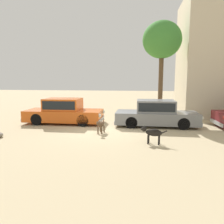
{
  "coord_description": "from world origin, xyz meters",
  "views": [
    {
      "loc": [
        1.9,
        -10.5,
        2.52
      ],
      "look_at": [
        0.4,
        0.2,
        0.9
      ],
      "focal_mm": 34.5,
      "sensor_mm": 36.0,
      "label": 1
    }
  ],
  "objects_px": {
    "parked_sedan_second": "(156,113)",
    "stray_dog_spotted": "(152,132)",
    "parked_sedan_nearest": "(64,111)",
    "stray_dog_tan": "(101,125)",
    "acacia_tree_left": "(162,41)"
  },
  "relations": [
    {
      "from": "parked_sedan_nearest",
      "to": "acacia_tree_left",
      "type": "xyz_separation_m",
      "value": [
        5.72,
        2.92,
        4.31
      ]
    },
    {
      "from": "stray_dog_spotted",
      "to": "acacia_tree_left",
      "type": "relative_size",
      "value": 0.17
    },
    {
      "from": "parked_sedan_second",
      "to": "stray_dog_spotted",
      "type": "height_order",
      "value": "parked_sedan_second"
    },
    {
      "from": "parked_sedan_nearest",
      "to": "parked_sedan_second",
      "type": "height_order",
      "value": "parked_sedan_nearest"
    },
    {
      "from": "parked_sedan_second",
      "to": "stray_dog_spotted",
      "type": "relative_size",
      "value": 4.26
    },
    {
      "from": "parked_sedan_second",
      "to": "parked_sedan_nearest",
      "type": "bearing_deg",
      "value": 179.03
    },
    {
      "from": "stray_dog_spotted",
      "to": "parked_sedan_nearest",
      "type": "bearing_deg",
      "value": -23.74
    },
    {
      "from": "acacia_tree_left",
      "to": "parked_sedan_second",
      "type": "bearing_deg",
      "value": -98.25
    },
    {
      "from": "parked_sedan_nearest",
      "to": "stray_dog_tan",
      "type": "height_order",
      "value": "parked_sedan_nearest"
    },
    {
      "from": "parked_sedan_nearest",
      "to": "stray_dog_tan",
      "type": "relative_size",
      "value": 4.58
    },
    {
      "from": "stray_dog_spotted",
      "to": "acacia_tree_left",
      "type": "xyz_separation_m",
      "value": [
        0.78,
        6.42,
        4.55
      ]
    },
    {
      "from": "parked_sedan_second",
      "to": "acacia_tree_left",
      "type": "distance_m",
      "value": 5.26
    },
    {
      "from": "stray_dog_spotted",
      "to": "acacia_tree_left",
      "type": "distance_m",
      "value": 7.91
    },
    {
      "from": "stray_dog_tan",
      "to": "stray_dog_spotted",
      "type": "bearing_deg",
      "value": 67.18
    },
    {
      "from": "stray_dog_spotted",
      "to": "parked_sedan_second",
      "type": "bearing_deg",
      "value": -84.18
    }
  ]
}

